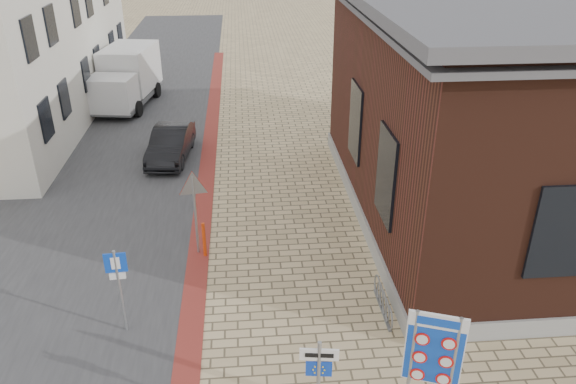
{
  "coord_description": "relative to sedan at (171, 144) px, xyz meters",
  "views": [
    {
      "loc": [
        -0.6,
        -8.54,
        8.86
      ],
      "look_at": [
        0.52,
        4.49,
        2.2
      ],
      "focal_mm": 35.0,
      "sensor_mm": 36.0,
      "label": 1
    }
  ],
  "objects": [
    {
      "name": "road_strip",
      "position": [
        -2.08,
        2.89,
        -0.61
      ],
      "size": [
        7.0,
        60.0,
        0.02
      ],
      "primitive_type": "cube",
      "color": "#38383A",
      "rests_on": "ground"
    },
    {
      "name": "curb_strip",
      "position": [
        1.42,
        -2.11,
        -0.61
      ],
      "size": [
        0.6,
        40.0,
        0.02
      ],
      "primitive_type": "cube",
      "color": "maroon",
      "rests_on": "ground"
    },
    {
      "name": "brick_building",
      "position": [
        12.41,
        -5.12,
        2.86
      ],
      "size": [
        13.0,
        13.0,
        6.8
      ],
      "color": "gray",
      "rests_on": "ground"
    },
    {
      "name": "townhouse_mid",
      "position": [
        -7.57,
        5.89,
        3.94
      ],
      "size": [
        7.4,
        6.4,
        9.1
      ],
      "color": "silver",
      "rests_on": "ground"
    },
    {
      "name": "townhouse_far",
      "position": [
        -7.57,
        11.89,
        3.54
      ],
      "size": [
        7.4,
        6.4,
        8.3
      ],
      "color": "silver",
      "rests_on": "ground"
    },
    {
      "name": "bike_rack",
      "position": [
        6.07,
        -9.91,
        -0.36
      ],
      "size": [
        0.08,
        1.8,
        0.6
      ],
      "color": "slate",
      "rests_on": "ground"
    },
    {
      "name": "sedan",
      "position": [
        0.0,
        0.0,
        0.0
      ],
      "size": [
        1.7,
        3.91,
        1.25
      ],
      "primitive_type": "imported",
      "rotation": [
        0.0,
        0.0,
        -0.1
      ],
      "color": "black",
      "rests_on": "ground"
    },
    {
      "name": "box_truck",
      "position": [
        -2.78,
        6.98,
        0.79
      ],
      "size": [
        2.89,
        5.51,
        2.74
      ],
      "rotation": [
        0.0,
        0.0,
        -0.16
      ],
      "color": "slate",
      "rests_on": "ground"
    },
    {
      "name": "border_sign",
      "position": [
        5.92,
        -13.61,
        1.46
      ],
      "size": [
        0.95,
        0.38,
        2.9
      ],
      "rotation": [
        0.0,
        0.0,
        -0.35
      ],
      "color": "gray",
      "rests_on": "ground"
    },
    {
      "name": "essen_sign",
      "position": [
        3.95,
        -13.61,
        1.0
      ],
      "size": [
        0.66,
        0.13,
        2.46
      ],
      "rotation": [
        0.0,
        0.0,
        -0.13
      ],
      "color": "gray",
      "rests_on": "ground"
    },
    {
      "name": "parking_sign",
      "position": [
        -0.08,
        -10.11,
        0.85
      ],
      "size": [
        0.49,
        0.07,
        2.21
      ],
      "rotation": [
        0.0,
        0.0,
        0.07
      ],
      "color": "gray",
      "rests_on": "ground"
    },
    {
      "name": "yield_sign",
      "position": [
        1.42,
        -6.92,
        1.3
      ],
      "size": [
        0.89,
        0.19,
        2.52
      ],
      "rotation": [
        0.0,
        0.0,
        0.15
      ],
      "color": "gray",
      "rests_on": "ground"
    },
    {
      "name": "bollard",
      "position": [
        1.62,
        -7.11,
        -0.09
      ],
      "size": [
        0.1,
        0.1,
        1.07
      ],
      "primitive_type": "cylinder",
      "rotation": [
        0.0,
        0.0,
        -0.09
      ],
      "color": "red",
      "rests_on": "ground"
    }
  ]
}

